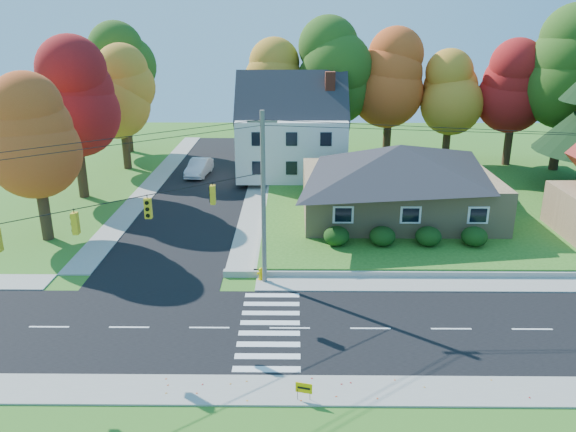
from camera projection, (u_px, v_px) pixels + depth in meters
The scene contains 23 objects.
ground at pixel (290, 328), 27.82m from camera, with size 120.00×120.00×0.00m, color #3D7923.
road_main at pixel (290, 328), 27.82m from camera, with size 90.00×8.00×0.02m, color black.
road_cross at pixel (206, 184), 52.45m from camera, with size 8.00×44.00×0.02m, color black.
sidewalk_north at pixel (290, 283), 32.53m from camera, with size 90.00×2.00×0.08m, color #9C9A90.
sidewalk_south at pixel (289, 390), 23.09m from camera, with size 90.00×2.00×0.08m, color #9C9A90.
lawn at pixel (445, 198), 47.46m from camera, with size 30.00×30.00×0.50m, color #3D7923.
ranch_house at pixel (398, 179), 41.80m from camera, with size 14.60×10.60×5.40m.
colonial_house at pixel (292, 132), 52.77m from camera, with size 10.40×8.40×9.60m.
hedge_row at pixel (405, 236), 36.64m from camera, with size 10.70×1.70×1.27m.
traffic_infrastructure at pixel (287, 222), 27.41m from camera, with size 38.10×10.66×10.00m.
tree_lot_0 at pixel (272, 85), 57.23m from camera, with size 6.72×6.72×12.51m.
tree_lot_1 at pixel (332, 72), 55.81m from camera, with size 7.84×7.84×14.60m.
tree_lot_2 at pixel (390, 78), 56.91m from camera, with size 7.28×7.28×13.56m.
tree_lot_3 at pixel (451, 93), 56.34m from camera, with size 6.16×6.16×11.47m.
tree_lot_4 at pixel (515, 87), 55.13m from camera, with size 6.72×6.72×12.51m.
tree_lot_5 at pixel (569, 68), 52.57m from camera, with size 8.40×8.40×15.64m.
tree_west_0 at pixel (33, 138), 36.96m from camera, with size 6.16×6.16×11.47m.
tree_west_1 at pixel (72, 98), 45.99m from camera, with size 7.28×7.28×13.56m.
tree_west_2 at pixel (121, 92), 55.64m from camera, with size 6.72×6.72×12.51m.
tree_west_3 at pixel (123, 71), 62.78m from camera, with size 7.84×7.84×14.60m.
white_car at pixel (199, 167), 55.10m from camera, with size 1.73×4.97×1.64m, color silver.
fire_hydrant at pixel (261, 274), 32.86m from camera, with size 0.45×0.36×0.81m.
yard_sign at pixel (304, 388), 22.30m from camera, with size 0.67×0.20×0.85m.
Camera 1 is at (0.14, -24.45, 14.40)m, focal length 35.00 mm.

